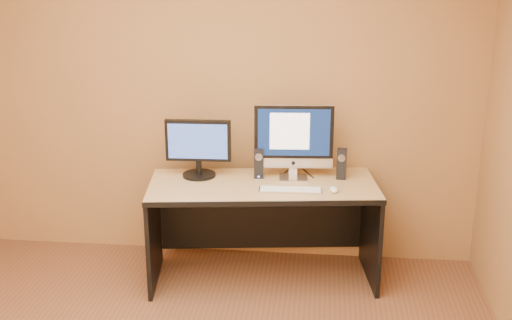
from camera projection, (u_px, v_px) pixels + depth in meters
The scene contains 10 objects.
walls at pixel (150, 183), 3.02m from camera, with size 4.00×4.00×2.60m, color olive, non-canonical shape.
desk at pixel (263, 232), 4.72m from camera, with size 1.64×0.72×0.76m, color tan, non-canonical shape.
imac at pixel (294, 142), 4.64m from camera, with size 0.58×0.21×0.56m, color silver, non-canonical shape.
second_monitor at pixel (198, 149), 4.70m from camera, with size 0.49×0.25×0.43m, color black, non-canonical shape.
speaker_left at pixel (259, 163), 4.71m from camera, with size 0.07×0.07×0.22m, color black, non-canonical shape.
speaker_right at pixel (342, 164), 4.69m from camera, with size 0.07×0.07×0.22m, color black, non-canonical shape.
keyboard at pixel (290, 190), 4.46m from camera, with size 0.44×0.12×0.02m, color #BCBBC0.
mouse at pixel (334, 189), 4.45m from camera, with size 0.06×0.10×0.04m, color white.
cable_a at pixel (308, 173), 4.82m from camera, with size 0.01×0.01×0.22m, color black.
cable_b at pixel (288, 170), 4.88m from camera, with size 0.01×0.01×0.18m, color black.
Camera 1 is at (0.80, -2.77, 2.32)m, focal length 45.00 mm.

